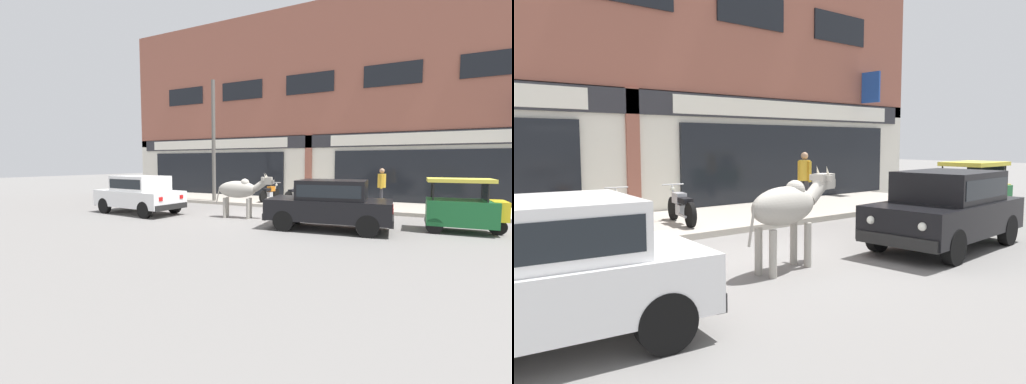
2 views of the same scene
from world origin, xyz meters
The scene contains 10 objects.
ground_plane centered at (0.00, 0.00, 0.00)m, with size 90.00×90.00×0.00m, color slate.
sidewalk centered at (0.00, 3.97, 0.07)m, with size 19.00×3.55×0.14m, color #A8A093.
shop_building centered at (0.00, 6.01, 4.78)m, with size 23.00×1.40×9.97m.
cow centered at (-0.41, -0.79, 1.01)m, with size 2.14×0.78×1.61m.
car_0 centered at (2.98, -1.49, 0.81)m, with size 3.71×1.89×1.46m.
car_1 centered at (-4.41, -1.57, 0.81)m, with size 3.73×1.95×1.46m.
auto_rickshaw centered at (6.44, -0.24, 0.66)m, with size 2.01×1.21×1.52m.
motorcycle_0 centered at (-1.20, 3.52, 0.52)m, with size 0.52×1.81×0.88m.
motorcycle_1 centered at (0.13, 3.50, 0.52)m, with size 0.64×1.79×0.88m.
pedestrian centered at (3.86, 3.33, 1.12)m, with size 0.32×0.50×1.60m.
Camera 2 is at (-5.54, -6.55, 1.99)m, focal length 35.00 mm.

